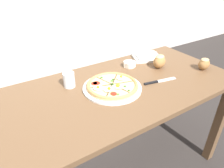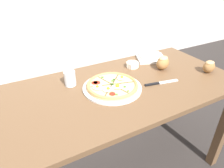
% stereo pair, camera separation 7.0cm
% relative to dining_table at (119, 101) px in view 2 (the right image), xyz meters
% --- Properties ---
extents(ground_plane, '(12.00, 12.00, 0.00)m').
position_rel_dining_table_xyz_m(ground_plane, '(0.00, 0.00, -0.67)').
color(ground_plane, '#2D2826').
extents(dining_table, '(1.53, 0.73, 0.78)m').
position_rel_dining_table_xyz_m(dining_table, '(0.00, 0.00, 0.00)').
color(dining_table, brown).
rests_on(dining_table, ground_plane).
extents(pizza, '(0.35, 0.35, 0.05)m').
position_rel_dining_table_xyz_m(pizza, '(-0.05, 0.00, 0.13)').
color(pizza, white).
rests_on(pizza, dining_table).
extents(ramekin_bowl, '(0.09, 0.09, 0.04)m').
position_rel_dining_table_xyz_m(ramekin_bowl, '(0.22, 0.19, 0.13)').
color(ramekin_bowl, silver).
rests_on(ramekin_bowl, dining_table).
extents(napkin_folded, '(0.27, 0.25, 0.04)m').
position_rel_dining_table_xyz_m(napkin_folded, '(0.43, 0.24, 0.13)').
color(napkin_folded, silver).
rests_on(napkin_folded, dining_table).
extents(bread_piece_near, '(0.10, 0.08, 0.08)m').
position_rel_dining_table_xyz_m(bread_piece_near, '(0.64, -0.13, 0.15)').
color(bread_piece_near, olive).
rests_on(bread_piece_near, dining_table).
extents(bread_piece_mid, '(0.13, 0.11, 0.10)m').
position_rel_dining_table_xyz_m(bread_piece_mid, '(0.39, 0.06, 0.16)').
color(bread_piece_mid, '#A3703D').
rests_on(bread_piece_mid, dining_table).
extents(knife_main, '(0.23, 0.06, 0.01)m').
position_rel_dining_table_xyz_m(knife_main, '(0.25, -0.09, 0.11)').
color(knife_main, silver).
rests_on(knife_main, dining_table).
extents(water_glass, '(0.07, 0.07, 0.09)m').
position_rel_dining_table_xyz_m(water_glass, '(-0.26, 0.16, 0.15)').
color(water_glass, white).
rests_on(water_glass, dining_table).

